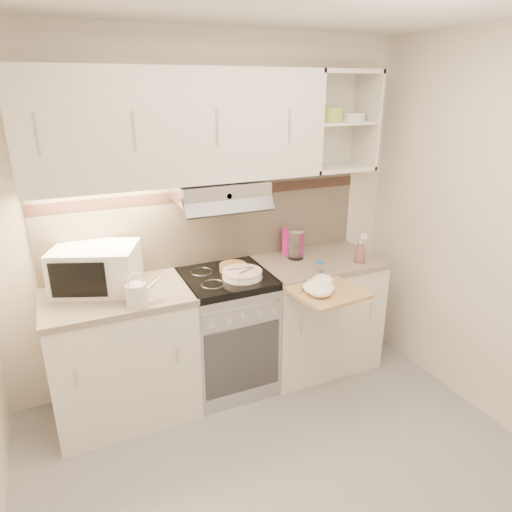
{
  "coord_description": "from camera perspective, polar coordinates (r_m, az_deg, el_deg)",
  "views": [
    {
      "loc": [
        -1.02,
        -1.67,
        2.13
      ],
      "look_at": [
        0.16,
        0.95,
        1.07
      ],
      "focal_mm": 32.0,
      "sensor_mm": 36.0,
      "label": 1
    }
  ],
  "objects": [
    {
      "name": "spray_bottle",
      "position": [
        3.48,
        12.91,
        0.7
      ],
      "size": [
        0.09,
        0.09,
        0.24
      ],
      "rotation": [
        0.0,
        0.0,
        -0.42
      ],
      "color": "pink",
      "rests_on": "worktop_right"
    },
    {
      "name": "bread_loaf",
      "position": [
        3.26,
        -2.88,
        -1.41
      ],
      "size": [
        0.2,
        0.2,
        0.05
      ],
      "primitive_type": "cylinder",
      "color": "#B27341",
      "rests_on": "electric_range"
    },
    {
      "name": "worktop_left",
      "position": [
        3.05,
        -17.1,
        -4.85
      ],
      "size": [
        0.92,
        0.62,
        0.04
      ],
      "primitive_type": "cube",
      "color": "gray",
      "rests_on": "base_cabinet_left"
    },
    {
      "name": "ground",
      "position": [
        2.89,
        5.4,
        -27.26
      ],
      "size": [
        3.0,
        3.0,
        0.0
      ],
      "primitive_type": "plane",
      "color": "#9A9A9D",
      "rests_on": "ground"
    },
    {
      "name": "cutting_board",
      "position": [
        3.03,
        8.98,
        -4.52
      ],
      "size": [
        0.48,
        0.44,
        0.02
      ],
      "primitive_type": "cube",
      "rotation": [
        0.0,
        0.0,
        0.1
      ],
      "color": "tan",
      "rests_on": "base_cabinet_right"
    },
    {
      "name": "electric_range",
      "position": [
        3.39,
        -3.59,
        -9.38
      ],
      "size": [
        0.6,
        0.6,
        0.9
      ],
      "color": "#B7B7BC",
      "rests_on": "ground"
    },
    {
      "name": "plate_stack",
      "position": [
        3.14,
        -1.74,
        -2.26
      ],
      "size": [
        0.27,
        0.27,
        0.06
      ],
      "rotation": [
        0.0,
        0.0,
        0.05
      ],
      "color": "white",
      "rests_on": "electric_range"
    },
    {
      "name": "base_cabinet_left",
      "position": [
        3.26,
        -16.27,
        -12.03
      ],
      "size": [
        0.9,
        0.6,
        0.86
      ],
      "primitive_type": "cube",
      "color": "silver",
      "rests_on": "ground"
    },
    {
      "name": "glass_jar",
      "position": [
        3.46,
        5.03,
        1.56
      ],
      "size": [
        0.13,
        0.13,
        0.24
      ],
      "rotation": [
        0.0,
        0.0,
        0.27
      ],
      "color": "silver",
      "rests_on": "worktop_right"
    },
    {
      "name": "dish_towel",
      "position": [
        3.01,
        8.29,
        -3.59
      ],
      "size": [
        0.29,
        0.25,
        0.07
      ],
      "primitive_type": null,
      "rotation": [
        0.0,
        0.0,
        -0.06
      ],
      "color": "white",
      "rests_on": "cutting_board"
    },
    {
      "name": "microwave",
      "position": [
        3.09,
        -19.32,
        -1.47
      ],
      "size": [
        0.61,
        0.54,
        0.29
      ],
      "rotation": [
        0.0,
        0.0,
        -0.38
      ],
      "color": "silver",
      "rests_on": "worktop_left"
    },
    {
      "name": "watering_can",
      "position": [
        2.83,
        -14.6,
        -4.52
      ],
      "size": [
        0.24,
        0.15,
        0.21
      ],
      "rotation": [
        0.0,
        0.0,
        0.38
      ],
      "color": "silver",
      "rests_on": "worktop_left"
    },
    {
      "name": "pink_pitcher",
      "position": [
        3.56,
        4.09,
        1.84
      ],
      "size": [
        0.11,
        0.1,
        0.21
      ],
      "rotation": [
        0.0,
        0.0,
        0.12
      ],
      "color": "#EA1C93",
      "rests_on": "worktop_right"
    },
    {
      "name": "spice_jar",
      "position": [
        3.26,
        8.01,
        -1.3
      ],
      "size": [
        0.05,
        0.05,
        0.08
      ],
      "rotation": [
        0.0,
        0.0,
        -0.42
      ],
      "color": "white",
      "rests_on": "worktop_right"
    },
    {
      "name": "room_shell",
      "position": [
        2.33,
        2.33,
        7.82
      ],
      "size": [
        3.04,
        2.84,
        2.52
      ],
      "color": "silver",
      "rests_on": "ground"
    },
    {
      "name": "worktop_right",
      "position": [
        3.51,
        7.76,
        -0.71
      ],
      "size": [
        0.92,
        0.62,
        0.04
      ],
      "primitive_type": "cube",
      "color": "gray",
      "rests_on": "base_cabinet_right"
    },
    {
      "name": "base_cabinet_right",
      "position": [
        3.7,
        7.43,
        -7.23
      ],
      "size": [
        0.9,
        0.6,
        0.86
      ],
      "primitive_type": "cube",
      "color": "silver",
      "rests_on": "ground"
    }
  ]
}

